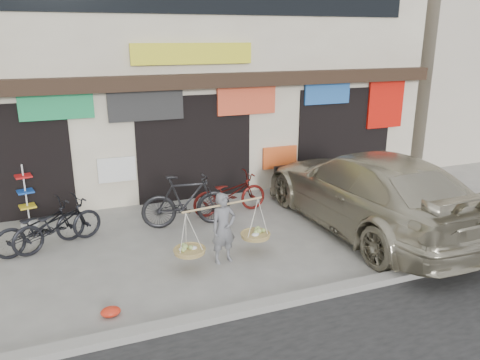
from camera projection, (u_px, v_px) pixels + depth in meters
name	position (u px, v px, depth m)	size (l,w,h in m)	color
ground	(245.00, 252.00, 9.30)	(70.00, 70.00, 0.00)	gray
kerb	(291.00, 299.00, 7.50)	(70.00, 0.25, 0.12)	gray
shophouse_block	(166.00, 59.00, 14.00)	(14.00, 6.32, 7.00)	beige
street_vendor	(224.00, 231.00, 8.73)	(1.95, 0.77, 1.36)	slate
bike_0	(40.00, 226.00, 9.29)	(0.64, 1.85, 0.97)	black
bike_1	(186.00, 201.00, 10.39)	(0.56, 2.00, 1.20)	black
bike_2	(230.00, 194.00, 11.20)	(0.65, 1.87, 0.98)	#55120E
bike_3	(58.00, 224.00, 9.40)	(0.64, 1.85, 0.97)	black
suv	(367.00, 190.00, 10.26)	(2.60, 6.02, 1.73)	#ACA58B
display_rack	(27.00, 201.00, 10.46)	(0.40, 0.40, 1.42)	silver
red_bag	(111.00, 312.00, 7.15)	(0.31, 0.25, 0.14)	red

